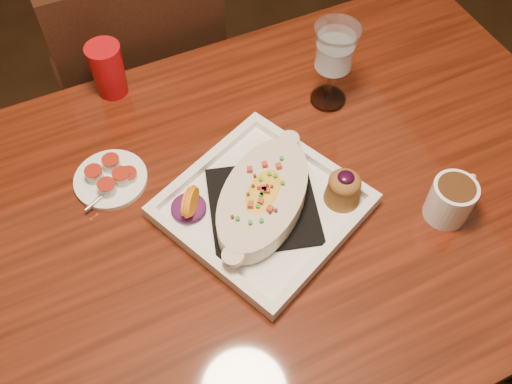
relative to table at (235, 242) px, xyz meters
name	(u,v)px	position (x,y,z in m)	size (l,w,h in m)	color
floor	(241,353)	(0.00, 0.00, -0.65)	(7.00, 7.00, 0.00)	#321F10
table	(235,242)	(0.00, 0.00, 0.00)	(1.50, 0.90, 0.75)	maroon
chair_far	(144,88)	(0.00, 0.63, -0.15)	(0.42, 0.42, 0.93)	black
plate	(268,200)	(0.06, -0.02, 0.13)	(0.41, 0.41, 0.08)	white
coffee_mug	(452,198)	(0.36, -0.16, 0.14)	(0.11, 0.08, 0.08)	white
goblet	(335,52)	(0.30, 0.18, 0.23)	(0.09, 0.09, 0.19)	silver
saucer	(110,179)	(-0.18, 0.17, 0.11)	(0.14, 0.14, 0.09)	white
creamer_loose	(129,176)	(-0.15, 0.16, 0.11)	(0.03, 0.03, 0.03)	silver
red_tumbler	(108,70)	(-0.10, 0.40, 0.16)	(0.07, 0.07, 0.12)	red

